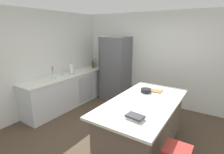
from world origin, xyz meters
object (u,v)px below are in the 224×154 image
sink_faucet (62,70)px  hot_sauce_bottle (95,65)px  kitchen_island (143,124)px  flower_vase (53,75)px  soda_bottle (96,63)px  cutting_board (154,91)px  syrup_bottle (93,65)px  mixing_bowl (146,91)px  gin_bottle (94,64)px  cookbook_stack (135,117)px  refrigerator (116,69)px  paper_towel_roll (72,69)px

sink_faucet → hot_sauce_bottle: 1.37m
kitchen_island → flower_vase: bearing=178.6°
soda_bottle → cutting_board: soda_bottle is taller
sink_faucet → flower_vase: (0.07, -0.36, -0.06)m
soda_bottle → syrup_bottle: 0.28m
flower_vase → cutting_board: 2.52m
sink_faucet → mixing_bowl: (2.42, 0.00, -0.12)m
flower_vase → gin_bottle: 1.63m
soda_bottle → kitchen_island: bearing=-36.3°
flower_vase → mixing_bowl: 2.38m
soda_bottle → cutting_board: bearing=-26.9°
cookbook_stack → soda_bottle: bearing=136.8°
hot_sauce_bottle → cookbook_stack: bearing=-42.5°
syrup_bottle → mixing_bowl: syrup_bottle is taller
soda_bottle → cookbook_stack: (2.70, -2.54, -0.09)m
flower_vase → gin_bottle: flower_vase is taller
sink_faucet → soda_bottle: sink_faucet is taller
refrigerator → syrup_bottle: size_ratio=6.73×
hot_sauce_bottle → mixing_bowl: hot_sauce_bottle is taller
kitchen_island → cookbook_stack: (0.14, -0.66, 0.48)m
soda_bottle → mixing_bowl: bearing=-31.0°
kitchen_island → hot_sauce_bottle: hot_sauce_bottle is taller
soda_bottle → syrup_bottle: (0.08, -0.27, -0.01)m
kitchen_island → gin_bottle: gin_bottle is taller
mixing_bowl → cutting_board: mixing_bowl is taller
paper_towel_roll → cookbook_stack: 3.00m
soda_bottle → mixing_bowl: soda_bottle is taller
kitchen_island → paper_towel_roll: size_ratio=6.72×
cookbook_stack → cutting_board: bearing=98.0°
refrigerator → mixing_bowl: 2.02m
paper_towel_roll → syrup_bottle: bearing=87.5°
cookbook_stack → cutting_board: 1.27m
kitchen_island → cutting_board: cutting_board is taller
paper_towel_roll → hot_sauce_bottle: 1.07m
refrigerator → mixing_bowl: size_ratio=9.38×
sink_faucet → flower_vase: 0.37m
cookbook_stack → refrigerator: bearing=127.2°
kitchen_island → gin_bottle: size_ratio=6.57×
syrup_bottle → sink_faucet: bearing=-94.2°
hot_sauce_bottle → mixing_bowl: (2.38, -1.36, -0.05)m
flower_vase → paper_towel_roll: size_ratio=1.05×
refrigerator → gin_bottle: (-0.80, -0.05, 0.07)m
mixing_bowl → cutting_board: (0.12, 0.17, -0.03)m
gin_bottle → cutting_board: bearing=-24.1°
mixing_bowl → cutting_board: 0.21m
mixing_bowl → gin_bottle: bearing=151.5°
sink_faucet → cookbook_stack: sink_faucet is taller
mixing_bowl → hot_sauce_bottle: bearing=150.3°
kitchen_island → soda_bottle: bearing=143.7°
sink_faucet → cutting_board: bearing=3.9°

